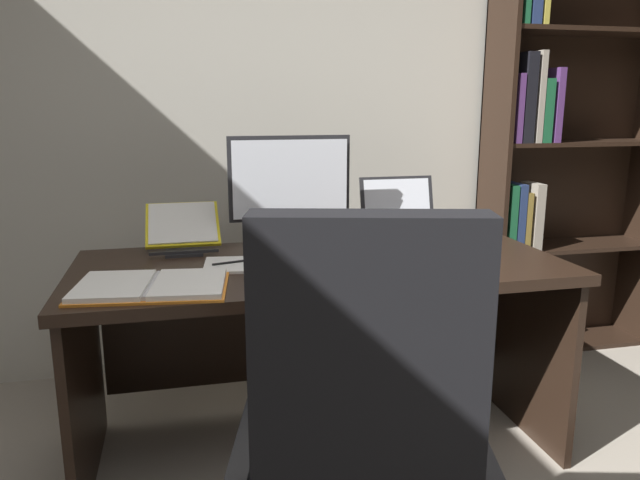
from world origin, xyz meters
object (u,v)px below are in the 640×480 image
object	(u,v)px
bookshelf	(554,154)
keyboard	(313,271)
laptop	(406,228)
office_chair	(363,480)
monitor	(290,191)
pen	(231,262)
desk	(316,307)
computer_mouse	(396,263)
reading_stand_with_book	(183,228)
notepad	(226,265)
open_binder	(152,286)

from	to	relation	value
bookshelf	keyboard	size ratio (longest dim) A/B	5.33
laptop	keyboard	distance (m)	0.65
office_chair	monitor	xyz separation A→B (m)	(0.05, 1.16, 0.51)
laptop	pen	bearing A→B (deg)	-161.53
desk	pen	world-z (taller)	pen
computer_mouse	pen	xyz separation A→B (m)	(-0.56, 0.17, -0.01)
laptop	reading_stand_with_book	distance (m)	0.92
bookshelf	notepad	distance (m)	1.94
reading_stand_with_book	pen	world-z (taller)	reading_stand_with_book
pen	notepad	bearing A→B (deg)	180.00
bookshelf	computer_mouse	distance (m)	1.51
bookshelf	office_chair	size ratio (longest dim) A/B	2.00
desk	keyboard	bearing A→B (deg)	-105.45
office_chair	open_binder	xyz separation A→B (m)	(-0.48, 0.70, 0.29)
bookshelf	reading_stand_with_book	xyz separation A→B (m)	(-1.91, -0.40, -0.23)
desk	monitor	distance (m)	0.47
laptop	computer_mouse	distance (m)	0.47
monitor	notepad	distance (m)	0.43
computer_mouse	pen	world-z (taller)	computer_mouse
desk	pen	size ratio (longest dim) A/B	12.69
notepad	desk	bearing A→B (deg)	10.73
monitor	notepad	world-z (taller)	monitor
notepad	pen	world-z (taller)	pen
office_chair	computer_mouse	size ratio (longest dim) A/B	10.75
office_chair	computer_mouse	bearing A→B (deg)	79.27
laptop	keyboard	xyz separation A→B (m)	(-0.50, -0.42, -0.04)
reading_stand_with_book	notepad	world-z (taller)	reading_stand_with_book
monitor	bookshelf	bearing A→B (deg)	17.51
bookshelf	monitor	size ratio (longest dim) A/B	4.60
office_chair	open_binder	bearing A→B (deg)	138.80
desk	notepad	distance (m)	0.41
monitor	pen	xyz separation A→B (m)	(-0.26, -0.24, -0.21)
pen	office_chair	bearing A→B (deg)	-76.95
keyboard	reading_stand_with_book	world-z (taller)	reading_stand_with_book
computer_mouse	pen	size ratio (longest dim) A/B	0.74
bookshelf	monitor	world-z (taller)	bookshelf
monitor	keyboard	bearing A→B (deg)	-90.00
open_binder	office_chair	bearing A→B (deg)	-48.08
office_chair	laptop	world-z (taller)	office_chair
laptop	pen	xyz separation A→B (m)	(-0.76, -0.25, -0.04)
desk	notepad	xyz separation A→B (m)	(-0.35, -0.07, 0.21)
office_chair	keyboard	distance (m)	0.80
office_chair	laptop	bearing A→B (deg)	79.30
computer_mouse	pen	bearing A→B (deg)	163.01
notepad	bookshelf	bearing A→B (deg)	21.97
computer_mouse	open_binder	distance (m)	0.83
keyboard	notepad	size ratio (longest dim) A/B	2.00
monitor	pen	distance (m)	0.42
computer_mouse	notepad	xyz separation A→B (m)	(-0.58, 0.17, -0.02)
monitor	reading_stand_with_book	distance (m)	0.45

